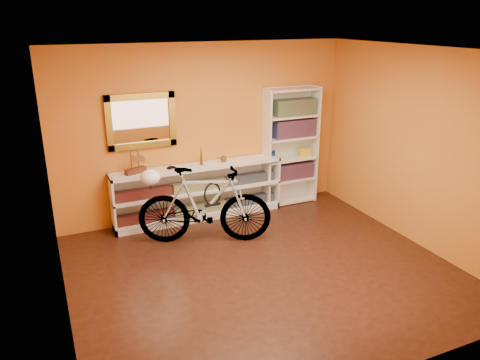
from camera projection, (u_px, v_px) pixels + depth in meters
name	position (u px, v px, depth m)	size (l,w,h in m)	color
floor	(263.00, 271.00, 5.72)	(4.50, 4.00, 0.01)	black
ceiling	(267.00, 50.00, 4.85)	(4.50, 4.00, 0.01)	silver
back_wall	(205.00, 132.00, 7.02)	(4.50, 0.01, 2.60)	#C46A1D
left_wall	(52.00, 200.00, 4.43)	(0.01, 4.00, 2.60)	#C46A1D
right_wall	(418.00, 148.00, 6.15)	(0.01, 4.00, 2.60)	#C46A1D
gilt_mirror	(141.00, 121.00, 6.54)	(0.98, 0.06, 0.78)	#7E6316
wall_socket	(258.00, 189.00, 7.69)	(0.09, 0.01, 0.09)	silver
console_unit	(199.00, 192.00, 7.07)	(2.60, 0.35, 0.85)	silver
cd_row_lower	(200.00, 208.00, 7.14)	(2.50, 0.13, 0.14)	black
cd_row_upper	(199.00, 186.00, 7.02)	(2.50, 0.13, 0.14)	navy
model_ship	(135.00, 161.00, 6.52)	(0.31, 0.11, 0.36)	#421C12
toy_car	(171.00, 169.00, 6.77)	(0.00, 0.00, 0.00)	black
bronze_ornament	(201.00, 155.00, 6.90)	(0.05, 0.05, 0.31)	brown
decorative_orb	(223.00, 159.00, 7.07)	(0.10, 0.10, 0.10)	brown
bookcase	(290.00, 147.00, 7.52)	(0.90, 0.30, 1.90)	silver
book_row_a	(292.00, 170.00, 7.67)	(0.70, 0.22, 0.26)	maroon
book_row_b	(294.00, 128.00, 7.44)	(0.70, 0.22, 0.28)	maroon
book_row_c	(295.00, 107.00, 7.33)	(0.70, 0.22, 0.25)	#184B56
travel_mug	(273.00, 156.00, 7.42)	(0.07, 0.07, 0.16)	#163C98
red_tin	(280.00, 110.00, 7.27)	(0.14, 0.14, 0.18)	maroon
yellow_bag	(305.00, 152.00, 7.62)	(0.19, 0.12, 0.14)	gold
bicycle	(205.00, 205.00, 6.28)	(1.83, 0.47, 1.08)	silver
helmet	(150.00, 177.00, 6.11)	(0.27, 0.26, 0.20)	white
u_lock	(212.00, 194.00, 6.23)	(0.25, 0.25, 0.03)	black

